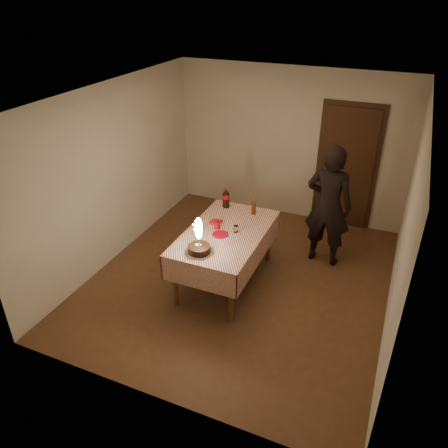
# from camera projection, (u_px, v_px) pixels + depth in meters

# --- Properties ---
(ground) EXTENTS (4.00, 4.50, 0.01)m
(ground) POSITION_uv_depth(u_px,v_px,m) (240.00, 278.00, 6.29)
(ground) COLOR brown
(ground) RESTS_ON ground
(room_shell) EXTENTS (4.04, 4.54, 2.62)m
(room_shell) POSITION_uv_depth(u_px,v_px,m) (247.00, 170.00, 5.53)
(room_shell) COLOR silver
(room_shell) RESTS_ON ground
(dining_table) EXTENTS (1.02, 1.72, 0.80)m
(dining_table) POSITION_uv_depth(u_px,v_px,m) (225.00, 239.00, 5.92)
(dining_table) COLOR brown
(dining_table) RESTS_ON ground
(birthday_cake) EXTENTS (0.36, 0.36, 0.49)m
(birthday_cake) POSITION_uv_depth(u_px,v_px,m) (199.00, 244.00, 5.37)
(birthday_cake) COLOR white
(birthday_cake) RESTS_ON dining_table
(red_plate) EXTENTS (0.22, 0.22, 0.01)m
(red_plate) POSITION_uv_depth(u_px,v_px,m) (220.00, 234.00, 5.79)
(red_plate) COLOR #AB0B1F
(red_plate) RESTS_ON dining_table
(red_cup) EXTENTS (0.08, 0.08, 0.10)m
(red_cup) POSITION_uv_depth(u_px,v_px,m) (217.00, 225.00, 5.92)
(red_cup) COLOR #B40C12
(red_cup) RESTS_ON dining_table
(clear_cup) EXTENTS (0.07, 0.07, 0.09)m
(clear_cup) POSITION_uv_depth(u_px,v_px,m) (236.00, 229.00, 5.84)
(clear_cup) COLOR silver
(clear_cup) RESTS_ON dining_table
(napkin_stack) EXTENTS (0.15, 0.15, 0.02)m
(napkin_stack) POSITION_uv_depth(u_px,v_px,m) (216.00, 222.00, 6.07)
(napkin_stack) COLOR red
(napkin_stack) RESTS_ON dining_table
(cola_bottle) EXTENTS (0.10, 0.10, 0.32)m
(cola_bottle) POSITION_uv_depth(u_px,v_px,m) (226.00, 198.00, 6.43)
(cola_bottle) COLOR black
(cola_bottle) RESTS_ON dining_table
(amber_bottle_right) EXTENTS (0.06, 0.06, 0.26)m
(amber_bottle_right) POSITION_uv_depth(u_px,v_px,m) (254.00, 207.00, 6.25)
(amber_bottle_right) COLOR #54240E
(amber_bottle_right) RESTS_ON dining_table
(photographer) EXTENTS (0.70, 0.49, 1.84)m
(photographer) POSITION_uv_depth(u_px,v_px,m) (328.00, 206.00, 6.27)
(photographer) COLOR black
(photographer) RESTS_ON ground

